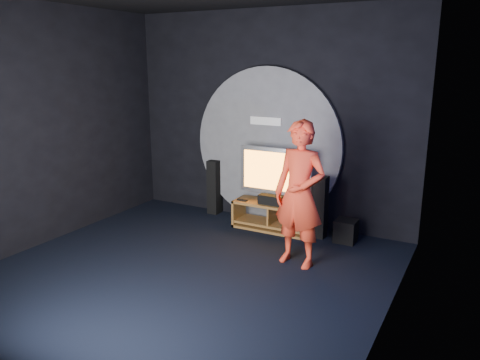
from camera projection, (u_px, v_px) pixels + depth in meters
name	position (u px, v px, depth m)	size (l,w,h in m)	color
floor	(185.00, 274.00, 6.04)	(5.00, 5.00, 0.00)	black
back_wall	(269.00, 119.00, 7.74)	(5.00, 0.04, 3.50)	black
left_wall	(39.00, 127.00, 6.76)	(0.04, 5.00, 3.50)	black
right_wall	(396.00, 160.00, 4.46)	(0.04, 5.00, 3.50)	black
wall_disc_panel	(267.00, 146.00, 7.81)	(2.60, 0.11, 2.60)	#515156
media_console	(273.00, 218.00, 7.60)	(1.29, 0.45, 0.45)	olive
tv	(275.00, 173.00, 7.48)	(1.21, 0.22, 0.89)	silver
center_speaker	(271.00, 200.00, 7.45)	(0.40, 0.15, 0.15)	black
remote	(242.00, 200.00, 7.66)	(0.18, 0.05, 0.02)	black
tower_speaker_left	(214.00, 187.00, 8.38)	(0.19, 0.22, 0.97)	black
tower_speaker_right	(320.00, 207.00, 7.21)	(0.19, 0.22, 0.97)	black
subwoofer	(346.00, 231.00, 7.09)	(0.31, 0.31, 0.34)	black
player	(300.00, 194.00, 6.12)	(0.71, 0.47, 1.96)	red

